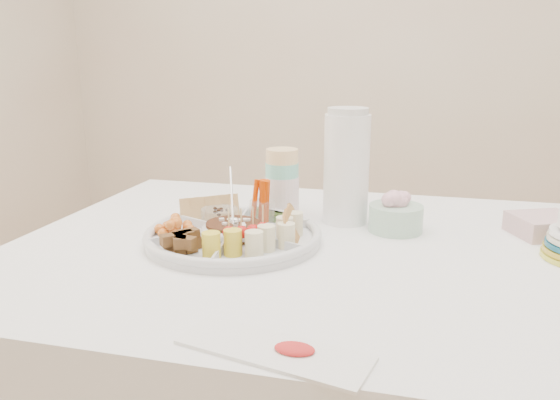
# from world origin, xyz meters

# --- Properties ---
(wall_back) EXTENTS (4.00, 0.02, 2.70)m
(wall_back) POSITION_xyz_m (0.00, 2.00, 1.35)
(wall_back) COLOR beige
(wall_back) RESTS_ON ground
(party_tray) EXTENTS (0.50, 0.50, 0.04)m
(party_tray) POSITION_xyz_m (-0.28, -0.03, 0.78)
(party_tray) COLOR silver
(party_tray) RESTS_ON dining_table
(bean_dip) EXTENTS (0.16, 0.16, 0.04)m
(bean_dip) POSITION_xyz_m (-0.28, -0.03, 0.79)
(bean_dip) COLOR black
(bean_dip) RESTS_ON party_tray
(tortillas) EXTENTS (0.12, 0.12, 0.06)m
(tortillas) POSITION_xyz_m (-0.15, -0.01, 0.80)
(tortillas) COLOR #AA7934
(tortillas) RESTS_ON party_tray
(carrot_cucumber) EXTENTS (0.15, 0.15, 0.10)m
(carrot_cucumber) POSITION_xyz_m (-0.23, 0.09, 0.82)
(carrot_cucumber) COLOR #D83E00
(carrot_cucumber) RESTS_ON party_tray
(pita_raisins) EXTENTS (0.16, 0.16, 0.06)m
(pita_raisins) POSITION_xyz_m (-0.36, 0.08, 0.80)
(pita_raisins) COLOR tan
(pita_raisins) RESTS_ON party_tray
(cherries) EXTENTS (0.13, 0.13, 0.04)m
(cherries) POSITION_xyz_m (-0.41, -0.04, 0.79)
(cherries) COLOR orange
(cherries) RESTS_ON party_tray
(granola_chunks) EXTENTS (0.14, 0.14, 0.05)m
(granola_chunks) POSITION_xyz_m (-0.33, -0.15, 0.79)
(granola_chunks) COLOR #502D14
(granola_chunks) RESTS_ON party_tray
(banana_tomato) EXTENTS (0.16, 0.16, 0.10)m
(banana_tomato) POSITION_xyz_m (-0.20, -0.13, 0.82)
(banana_tomato) COLOR #CEBC4E
(banana_tomato) RESTS_ON party_tray
(cup_stack) EXTENTS (0.11, 0.11, 0.24)m
(cup_stack) POSITION_xyz_m (-0.23, 0.20, 0.88)
(cup_stack) COLOR silver
(cup_stack) RESTS_ON dining_table
(thermos) EXTENTS (0.13, 0.13, 0.28)m
(thermos) POSITION_xyz_m (-0.06, 0.19, 0.90)
(thermos) COLOR white
(thermos) RESTS_ON dining_table
(flower_bowl) EXTENTS (0.15, 0.15, 0.09)m
(flower_bowl) POSITION_xyz_m (0.06, 0.14, 0.80)
(flower_bowl) COLOR #8DBC9C
(flower_bowl) RESTS_ON dining_table
(napkin_stack) EXTENTS (0.17, 0.16, 0.05)m
(napkin_stack) POSITION_xyz_m (0.39, 0.20, 0.78)
(napkin_stack) COLOR beige
(napkin_stack) RESTS_ON dining_table
(placemat) EXTENTS (0.29, 0.15, 0.01)m
(placemat) POSITION_xyz_m (-0.08, -0.45, 0.76)
(placemat) COLOR silver
(placemat) RESTS_ON dining_table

